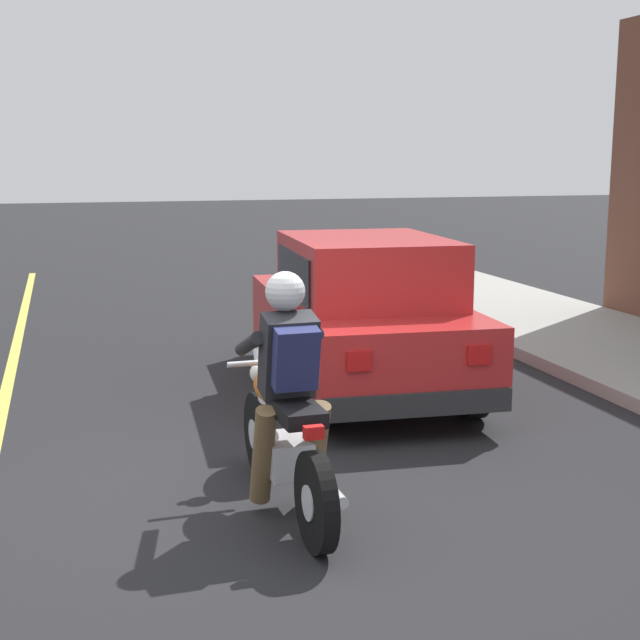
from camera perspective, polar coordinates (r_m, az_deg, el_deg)
ground_plane at (r=6.31m, az=-4.38°, el=-11.41°), size 80.00×80.00×0.00m
sidewalk_curb at (r=11.02m, az=19.31°, el=-2.02°), size 2.60×22.00×0.14m
lane_stripe at (r=9.07m, az=-19.62°, el=-5.10°), size 0.12×19.80×0.01m
motorcycle_with_rider at (r=5.93m, az=-2.22°, el=-5.92°), size 0.56×2.02×1.62m
car_hatchback at (r=8.90m, az=2.68°, el=0.26°), size 1.87×3.87×1.57m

